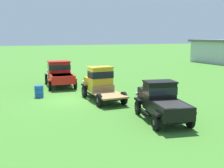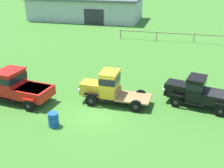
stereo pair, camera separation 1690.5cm
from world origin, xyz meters
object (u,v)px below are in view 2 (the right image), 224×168
Objects in this scene: farm_shed at (86,8)px; vintage_truck_midrow_center at (198,92)px; oil_drum_beside_row at (53,120)px; vintage_truck_second_in_line at (108,87)px; vintage_truck_foreground_near at (13,85)px.

farm_shed is 3.97× the size of vintage_truck_midrow_center.
farm_shed is 22.01× the size of oil_drum_beside_row.
vintage_truck_second_in_line is 5.71× the size of oil_drum_beside_row.
farm_shed reaches higher than vintage_truck_foreground_near.
vintage_truck_foreground_near is at bearing -169.32° from vintage_truck_second_in_line.
farm_shed is at bearing 111.71° from vintage_truck_second_in_line.
vintage_truck_foreground_near is at bearing -79.98° from farm_shed.
oil_drum_beside_row is (4.14, -2.57, -0.67)m from vintage_truck_foreground_near.
farm_shed reaches higher than oil_drum_beside_row.
vintage_truck_foreground_near is at bearing -169.90° from vintage_truck_midrow_center.
farm_shed is 3.37× the size of vintage_truck_foreground_near.
vintage_truck_second_in_line reaches higher than vintage_truck_midrow_center.
oil_drum_beside_row is at bearing -31.84° from vintage_truck_foreground_near.
farm_shed reaches higher than vintage_truck_second_in_line.
farm_shed is at bearing 121.66° from vintage_truck_midrow_center.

